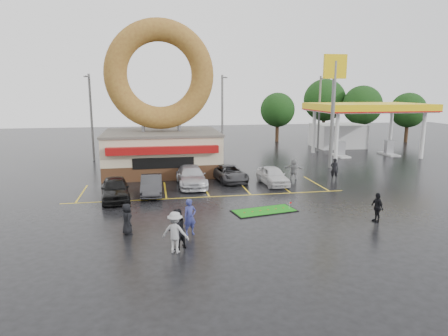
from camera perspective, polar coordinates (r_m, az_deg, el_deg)
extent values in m
plane|color=black|center=(24.90, -0.97, -6.17)|extent=(120.00, 120.00, 0.00)
cube|color=#472B19|center=(37.10, -8.79, 0.44)|extent=(10.00, 8.00, 1.20)
cube|color=beige|center=(36.82, -8.87, 3.11)|extent=(10.00, 8.00, 2.30)
cube|color=#59544C|center=(36.67, -8.93, 5.05)|extent=(10.20, 8.20, 0.20)
cube|color=maroon|center=(32.53, -8.69, 2.52)|extent=(9.00, 0.60, 0.60)
cylinder|color=slate|center=(36.61, -11.48, 6.05)|extent=(0.30, 0.30, 1.20)
cylinder|color=slate|center=(36.68, -6.45, 6.21)|extent=(0.30, 0.30, 1.20)
torus|color=brown|center=(36.50, -9.17, 13.03)|extent=(9.60, 2.00, 9.60)
cylinder|color=silver|center=(43.09, 15.79, 4.18)|extent=(0.40, 0.40, 5.00)
cylinder|color=silver|center=(48.30, 26.55, 4.14)|extent=(0.40, 0.40, 5.00)
cylinder|color=silver|center=(48.52, 12.71, 5.07)|extent=(0.40, 0.40, 5.00)
cylinder|color=silver|center=(53.20, 22.73, 4.99)|extent=(0.40, 0.40, 5.00)
cube|color=silver|center=(47.86, 19.84, 7.91)|extent=(12.00, 8.00, 0.50)
cube|color=yellow|center=(47.84, 19.86, 8.27)|extent=(12.30, 8.30, 0.70)
cube|color=#99999E|center=(46.84, 16.30, 2.71)|extent=(0.90, 0.60, 1.60)
cube|color=#99999E|center=(49.80, 22.50, 2.78)|extent=(0.90, 0.60, 1.60)
cube|color=silver|center=(54.31, 15.91, 4.47)|extent=(6.00, 5.00, 3.00)
cylinder|color=slate|center=(39.31, 15.25, 7.24)|extent=(0.36, 0.36, 10.00)
cube|color=yellow|center=(39.30, 15.59, 13.80)|extent=(2.20, 0.30, 2.20)
cylinder|color=slate|center=(44.00, -18.41, 6.79)|extent=(0.24, 0.24, 9.00)
cylinder|color=slate|center=(42.94, -18.94, 12.28)|extent=(0.12, 2.00, 0.12)
cube|color=slate|center=(41.95, -19.14, 12.24)|extent=(0.40, 0.18, 0.12)
cylinder|color=slate|center=(45.24, -0.25, 7.46)|extent=(0.24, 0.24, 9.00)
cylinder|color=slate|center=(44.18, -0.02, 12.82)|extent=(0.12, 2.00, 0.12)
cube|color=slate|center=(43.19, 0.22, 12.79)|extent=(0.40, 0.18, 0.12)
cylinder|color=slate|center=(49.67, 13.43, 7.49)|extent=(0.24, 0.24, 9.00)
cylinder|color=slate|center=(48.69, 14.14, 12.34)|extent=(0.12, 2.00, 0.12)
cube|color=slate|center=(47.78, 14.63, 12.28)|extent=(0.40, 0.18, 0.12)
cylinder|color=#332114|center=(61.50, 18.92, 4.98)|extent=(0.50, 0.50, 2.88)
sphere|color=black|center=(61.25, 19.14, 8.47)|extent=(5.60, 5.60, 5.60)
cylinder|color=#332114|center=(62.99, 24.59, 4.54)|extent=(0.50, 0.50, 2.52)
sphere|color=black|center=(62.75, 24.83, 7.52)|extent=(4.90, 4.90, 4.90)
cylinder|color=#332114|center=(63.25, 13.99, 5.57)|extent=(0.50, 0.50, 3.24)
sphere|color=black|center=(63.01, 14.17, 9.39)|extent=(6.30, 6.30, 6.30)
cylinder|color=#332114|center=(58.57, 7.59, 5.02)|extent=(0.50, 0.50, 2.52)
sphere|color=black|center=(58.32, 7.67, 8.24)|extent=(4.90, 4.90, 4.90)
imported|color=black|center=(28.17, -15.29, -2.88)|extent=(2.29, 4.71, 1.55)
imported|color=#2D2D2F|center=(29.04, -10.31, -2.42)|extent=(1.55, 4.22, 1.38)
imported|color=#B8B9BE|center=(31.26, -4.70, -1.17)|extent=(2.20, 5.27, 1.52)
imported|color=#323235|center=(32.76, 0.78, -0.76)|extent=(2.77, 4.93, 1.30)
imported|color=silver|center=(31.81, 6.98, -1.08)|extent=(1.95, 4.31, 1.43)
imported|color=navy|center=(20.80, -4.88, -6.99)|extent=(0.80, 0.66, 1.90)
imported|color=black|center=(19.02, -6.74, -8.68)|extent=(1.21, 1.18, 1.96)
imported|color=#99999C|center=(18.68, -6.98, -9.09)|extent=(1.44, 1.17, 1.95)
imported|color=black|center=(21.45, -13.70, -7.08)|extent=(0.75, 0.92, 1.63)
imported|color=black|center=(24.34, 21.02, -5.27)|extent=(0.48, 1.01, 1.68)
imported|color=gray|center=(33.74, 9.94, -0.17)|extent=(1.70, 1.25, 1.78)
imported|color=black|center=(34.55, 15.49, -0.13)|extent=(0.76, 0.62, 1.80)
cube|color=#183F1D|center=(38.06, -15.61, 0.50)|extent=(1.98, 1.49, 1.30)
cube|color=black|center=(24.96, 5.77, -6.13)|extent=(4.21, 2.45, 0.04)
cube|color=#1A8315|center=(24.95, 5.77, -6.07)|extent=(4.00, 2.24, 0.03)
cylinder|color=silver|center=(25.42, 9.31, -5.32)|extent=(0.02, 0.02, 0.45)
cube|color=red|center=(25.40, 9.48, -4.92)|extent=(0.14, 0.01, 0.10)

